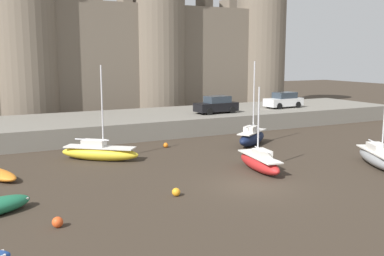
# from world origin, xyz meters

# --- Properties ---
(ground_plane) EXTENTS (160.00, 160.00, 0.00)m
(ground_plane) POSITION_xyz_m (0.00, 0.00, 0.00)
(ground_plane) COLOR #382D23
(quay_road) EXTENTS (56.43, 10.00, 1.53)m
(quay_road) POSITION_xyz_m (0.00, 19.42, 0.77)
(quay_road) COLOR slate
(quay_road) RESTS_ON ground
(castle) EXTENTS (51.67, 7.24, 21.79)m
(castle) POSITION_xyz_m (-0.00, 30.82, 8.49)
(castle) COLOR #706354
(castle) RESTS_ON ground
(sailboat_midflat_right) EXTENTS (3.55, 5.46, 6.10)m
(sailboat_midflat_right) POSITION_xyz_m (9.63, 0.02, 0.57)
(sailboat_midflat_right) COLOR gray
(sailboat_midflat_right) RESTS_ON ground
(sailboat_midflat_left) EXTENTS (4.03, 3.22, 6.51)m
(sailboat_midflat_left) POSITION_xyz_m (6.33, 9.31, 0.66)
(sailboat_midflat_left) COLOR #141E3D
(sailboat_midflat_left) RESTS_ON ground
(sailboat_foreground_centre) EXTENTS (1.79, 4.72, 5.09)m
(sailboat_foreground_centre) POSITION_xyz_m (2.26, 2.53, 0.56)
(sailboat_foreground_centre) COLOR red
(sailboat_foreground_centre) RESTS_ON ground
(sailboat_near_channel_left) EXTENTS (5.03, 4.39, 6.32)m
(sailboat_near_channel_left) POSITION_xyz_m (-5.65, 9.68, 0.56)
(sailboat_near_channel_left) COLOR yellow
(sailboat_near_channel_left) RESTS_ON ground
(mooring_buoy_near_shore) EXTENTS (0.39, 0.39, 0.39)m
(mooring_buoy_near_shore) POSITION_xyz_m (-0.05, 11.50, 0.19)
(mooring_buoy_near_shore) COLOR orange
(mooring_buoy_near_shore) RESTS_ON ground
(mooring_buoy_near_channel) EXTENTS (0.45, 0.45, 0.45)m
(mooring_buoy_near_channel) POSITION_xyz_m (-10.37, -1.27, 0.23)
(mooring_buoy_near_channel) COLOR #E04C1E
(mooring_buoy_near_channel) RESTS_ON ground
(mooring_buoy_mid_mud) EXTENTS (0.42, 0.42, 0.42)m
(mooring_buoy_mid_mud) POSITION_xyz_m (-4.33, 0.31, 0.21)
(mooring_buoy_mid_mud) COLOR orange
(mooring_buoy_mid_mud) RESTS_ON ground
(car_quay_centre_east) EXTENTS (4.20, 2.07, 1.62)m
(car_quay_centre_east) POSITION_xyz_m (7.76, 17.39, 2.31)
(car_quay_centre_east) COLOR black
(car_quay_centre_east) RESTS_ON quay_road
(car_quay_east) EXTENTS (4.20, 2.07, 1.62)m
(car_quay_east) POSITION_xyz_m (16.27, 18.10, 2.31)
(car_quay_east) COLOR silver
(car_quay_east) RESTS_ON quay_road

